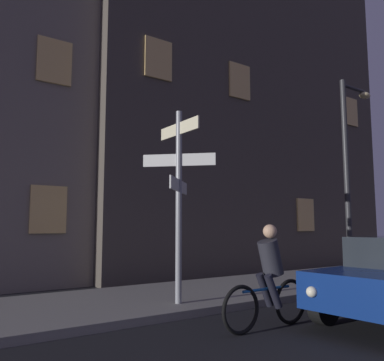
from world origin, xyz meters
The scene contains 5 objects.
sidewalk_kerb centered at (0.00, 7.13, 0.07)m, with size 40.00×3.24×0.14m, color gray.
signpost centered at (-1.23, 6.15, 2.32)m, with size 1.06×1.33×3.70m.
street_lamp centered at (5.06, 6.56, 3.56)m, with size 1.45×0.28×5.79m.
cyclist centered at (-0.78, 4.23, 0.75)m, with size 1.82×0.33×1.61m.
building_right_block centered at (4.94, 13.24, 8.19)m, with size 12.67×7.58×16.38m.
Camera 1 is at (-5.43, -0.32, 1.58)m, focal length 37.39 mm.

